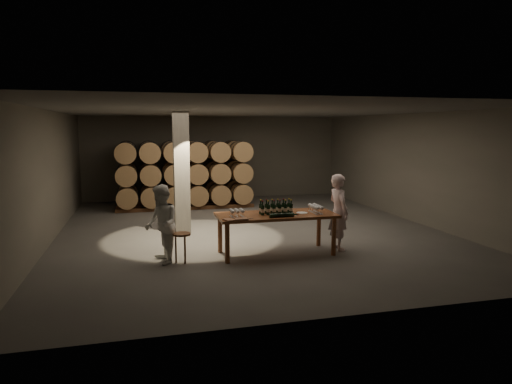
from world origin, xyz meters
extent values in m
plane|color=#565350|center=(0.00, 0.00, 0.00)|extent=(12.00, 12.00, 0.00)
plane|color=#605E59|center=(0.00, 0.00, 3.20)|extent=(12.00, 12.00, 0.00)
plane|color=#646055|center=(0.00, 6.00, 1.60)|extent=(10.00, 0.00, 10.00)
plane|color=#646055|center=(0.00, -6.00, 1.60)|extent=(10.00, 0.00, 10.00)
plane|color=#646055|center=(-5.00, 0.00, 1.60)|extent=(0.00, 12.00, 12.00)
plane|color=#646055|center=(5.00, 0.00, 1.60)|extent=(0.00, 12.00, 12.00)
cube|color=slate|center=(-1.80, 0.20, 1.60)|extent=(0.40, 0.40, 3.20)
cylinder|color=brown|center=(-1.18, -2.93, 0.42)|extent=(0.10, 0.10, 0.84)
cylinder|color=brown|center=(1.18, -2.93, 0.42)|extent=(0.10, 0.10, 0.84)
cylinder|color=brown|center=(-1.18, -2.07, 0.42)|extent=(0.10, 0.10, 0.84)
cylinder|color=brown|center=(1.18, -2.07, 0.42)|extent=(0.10, 0.10, 0.84)
cube|color=brown|center=(0.00, -2.50, 0.87)|extent=(2.60, 1.10, 0.06)
cube|color=brown|center=(-1.35, 4.90, 0.06)|extent=(4.70, 0.10, 0.12)
cube|color=brown|center=(-1.35, 5.50, 0.06)|extent=(4.70, 0.10, 0.12)
cylinder|color=#A97B4C|center=(-3.30, 5.20, 0.47)|extent=(0.70, 0.95, 0.70)
cylinder|color=black|center=(-3.30, 4.94, 0.47)|extent=(0.73, 0.04, 0.73)
cylinder|color=black|center=(-3.30, 5.46, 0.47)|extent=(0.73, 0.04, 0.73)
cylinder|color=#A97B4C|center=(-2.52, 5.20, 0.47)|extent=(0.70, 0.95, 0.70)
cylinder|color=black|center=(-2.52, 4.94, 0.47)|extent=(0.73, 0.04, 0.73)
cylinder|color=black|center=(-2.52, 5.46, 0.47)|extent=(0.73, 0.04, 0.73)
cylinder|color=#A97B4C|center=(-1.74, 5.20, 0.47)|extent=(0.70, 0.95, 0.70)
cylinder|color=black|center=(-1.74, 4.94, 0.47)|extent=(0.73, 0.04, 0.73)
cylinder|color=black|center=(-1.74, 5.46, 0.47)|extent=(0.73, 0.04, 0.73)
cylinder|color=#A97B4C|center=(-0.96, 5.20, 0.47)|extent=(0.70, 0.95, 0.70)
cylinder|color=black|center=(-0.96, 4.94, 0.47)|extent=(0.73, 0.04, 0.73)
cylinder|color=black|center=(-0.96, 5.46, 0.47)|extent=(0.73, 0.04, 0.73)
cylinder|color=#A97B4C|center=(-0.18, 5.20, 0.47)|extent=(0.70, 0.95, 0.70)
cylinder|color=black|center=(-0.18, 4.94, 0.47)|extent=(0.73, 0.04, 0.73)
cylinder|color=black|center=(-0.18, 5.46, 0.47)|extent=(0.73, 0.04, 0.73)
cylinder|color=#A97B4C|center=(0.60, 5.20, 0.47)|extent=(0.70, 0.95, 0.70)
cylinder|color=black|center=(0.60, 4.94, 0.47)|extent=(0.73, 0.04, 0.73)
cylinder|color=black|center=(0.60, 5.46, 0.47)|extent=(0.73, 0.04, 0.73)
cylinder|color=#A97B4C|center=(-3.30, 5.20, 1.21)|extent=(0.70, 0.95, 0.70)
cylinder|color=black|center=(-3.30, 4.94, 1.21)|extent=(0.73, 0.04, 0.73)
cylinder|color=black|center=(-3.30, 5.46, 1.21)|extent=(0.73, 0.04, 0.73)
cylinder|color=#A97B4C|center=(-2.52, 5.20, 1.21)|extent=(0.70, 0.95, 0.70)
cylinder|color=black|center=(-2.52, 4.94, 1.21)|extent=(0.73, 0.04, 0.73)
cylinder|color=black|center=(-2.52, 5.46, 1.21)|extent=(0.73, 0.04, 0.73)
cylinder|color=#A97B4C|center=(-1.74, 5.20, 1.21)|extent=(0.70, 0.95, 0.70)
cylinder|color=black|center=(-1.74, 4.94, 1.21)|extent=(0.73, 0.04, 0.73)
cylinder|color=black|center=(-1.74, 5.46, 1.21)|extent=(0.73, 0.04, 0.73)
cylinder|color=#A97B4C|center=(-0.96, 5.20, 1.21)|extent=(0.70, 0.95, 0.70)
cylinder|color=black|center=(-0.96, 4.94, 1.21)|extent=(0.73, 0.04, 0.73)
cylinder|color=black|center=(-0.96, 5.46, 1.21)|extent=(0.73, 0.04, 0.73)
cylinder|color=#A97B4C|center=(-0.18, 5.20, 1.21)|extent=(0.70, 0.95, 0.70)
cylinder|color=black|center=(-0.18, 4.94, 1.21)|extent=(0.73, 0.04, 0.73)
cylinder|color=black|center=(-0.18, 5.46, 1.21)|extent=(0.73, 0.04, 0.73)
cylinder|color=#A97B4C|center=(0.60, 5.20, 1.21)|extent=(0.70, 0.95, 0.70)
cylinder|color=black|center=(0.60, 4.94, 1.21)|extent=(0.73, 0.04, 0.73)
cylinder|color=black|center=(0.60, 5.46, 1.21)|extent=(0.73, 0.04, 0.73)
cylinder|color=#A97B4C|center=(-3.30, 5.20, 1.95)|extent=(0.70, 0.95, 0.70)
cylinder|color=black|center=(-3.30, 4.94, 1.95)|extent=(0.73, 0.04, 0.73)
cylinder|color=black|center=(-3.30, 5.46, 1.95)|extent=(0.73, 0.04, 0.73)
cylinder|color=#A97B4C|center=(-2.52, 5.20, 1.95)|extent=(0.70, 0.95, 0.70)
cylinder|color=black|center=(-2.52, 4.94, 1.95)|extent=(0.73, 0.04, 0.73)
cylinder|color=black|center=(-2.52, 5.46, 1.95)|extent=(0.73, 0.04, 0.73)
cylinder|color=#A97B4C|center=(-1.74, 5.20, 1.95)|extent=(0.70, 0.95, 0.70)
cylinder|color=black|center=(-1.74, 4.94, 1.95)|extent=(0.73, 0.04, 0.73)
cylinder|color=black|center=(-1.74, 5.46, 1.95)|extent=(0.73, 0.04, 0.73)
cylinder|color=#A97B4C|center=(-0.96, 5.20, 1.95)|extent=(0.70, 0.95, 0.70)
cylinder|color=black|center=(-0.96, 4.94, 1.95)|extent=(0.73, 0.04, 0.73)
cylinder|color=black|center=(-0.96, 5.46, 1.95)|extent=(0.73, 0.04, 0.73)
cylinder|color=#A97B4C|center=(-0.18, 5.20, 1.95)|extent=(0.70, 0.95, 0.70)
cylinder|color=black|center=(-0.18, 4.94, 1.95)|extent=(0.73, 0.04, 0.73)
cylinder|color=black|center=(-0.18, 5.46, 1.95)|extent=(0.73, 0.04, 0.73)
cylinder|color=#A97B4C|center=(0.60, 5.20, 1.95)|extent=(0.70, 0.95, 0.70)
cylinder|color=black|center=(0.60, 4.94, 1.95)|extent=(0.73, 0.04, 0.73)
cylinder|color=black|center=(0.60, 5.46, 1.95)|extent=(0.73, 0.04, 0.73)
cube|color=brown|center=(-1.35, 3.50, 0.06)|extent=(4.70, 0.10, 0.12)
cube|color=brown|center=(-1.35, 4.10, 0.06)|extent=(4.70, 0.10, 0.12)
cylinder|color=#A97B4C|center=(-3.30, 3.80, 0.47)|extent=(0.70, 0.95, 0.70)
cylinder|color=black|center=(-3.30, 3.54, 0.47)|extent=(0.73, 0.04, 0.73)
cylinder|color=black|center=(-3.30, 4.06, 0.47)|extent=(0.73, 0.04, 0.73)
cylinder|color=#A97B4C|center=(-2.52, 3.80, 0.47)|extent=(0.70, 0.95, 0.70)
cylinder|color=black|center=(-2.52, 3.54, 0.47)|extent=(0.73, 0.04, 0.73)
cylinder|color=black|center=(-2.52, 4.06, 0.47)|extent=(0.73, 0.04, 0.73)
cylinder|color=#A97B4C|center=(-1.74, 3.80, 0.47)|extent=(0.70, 0.95, 0.70)
cylinder|color=black|center=(-1.74, 3.54, 0.47)|extent=(0.73, 0.04, 0.73)
cylinder|color=black|center=(-1.74, 4.06, 0.47)|extent=(0.73, 0.04, 0.73)
cylinder|color=#A97B4C|center=(-0.96, 3.80, 0.47)|extent=(0.70, 0.95, 0.70)
cylinder|color=black|center=(-0.96, 3.54, 0.47)|extent=(0.73, 0.04, 0.73)
cylinder|color=black|center=(-0.96, 4.06, 0.47)|extent=(0.73, 0.04, 0.73)
cylinder|color=#A97B4C|center=(-0.18, 3.80, 0.47)|extent=(0.70, 0.95, 0.70)
cylinder|color=black|center=(-0.18, 3.54, 0.47)|extent=(0.73, 0.04, 0.73)
cylinder|color=black|center=(-0.18, 4.06, 0.47)|extent=(0.73, 0.04, 0.73)
cylinder|color=#A97B4C|center=(0.60, 3.80, 0.47)|extent=(0.70, 0.95, 0.70)
cylinder|color=black|center=(0.60, 3.54, 0.47)|extent=(0.73, 0.04, 0.73)
cylinder|color=black|center=(0.60, 4.06, 0.47)|extent=(0.73, 0.04, 0.73)
cylinder|color=#A97B4C|center=(-3.30, 3.80, 1.21)|extent=(0.70, 0.95, 0.70)
cylinder|color=black|center=(-3.30, 3.54, 1.21)|extent=(0.73, 0.04, 0.73)
cylinder|color=black|center=(-3.30, 4.06, 1.21)|extent=(0.73, 0.04, 0.73)
cylinder|color=#A97B4C|center=(-2.52, 3.80, 1.21)|extent=(0.70, 0.95, 0.70)
cylinder|color=black|center=(-2.52, 3.54, 1.21)|extent=(0.73, 0.04, 0.73)
cylinder|color=black|center=(-2.52, 4.06, 1.21)|extent=(0.73, 0.04, 0.73)
cylinder|color=#A97B4C|center=(-1.74, 3.80, 1.21)|extent=(0.70, 0.95, 0.70)
cylinder|color=black|center=(-1.74, 3.54, 1.21)|extent=(0.73, 0.04, 0.73)
cylinder|color=black|center=(-1.74, 4.06, 1.21)|extent=(0.73, 0.04, 0.73)
cylinder|color=#A97B4C|center=(-0.96, 3.80, 1.21)|extent=(0.70, 0.95, 0.70)
cylinder|color=black|center=(-0.96, 3.54, 1.21)|extent=(0.73, 0.04, 0.73)
cylinder|color=black|center=(-0.96, 4.06, 1.21)|extent=(0.73, 0.04, 0.73)
cylinder|color=#A97B4C|center=(-0.18, 3.80, 1.21)|extent=(0.70, 0.95, 0.70)
cylinder|color=black|center=(-0.18, 3.54, 1.21)|extent=(0.73, 0.04, 0.73)
cylinder|color=black|center=(-0.18, 4.06, 1.21)|extent=(0.73, 0.04, 0.73)
cylinder|color=#A97B4C|center=(0.60, 3.80, 1.21)|extent=(0.70, 0.95, 0.70)
cylinder|color=black|center=(0.60, 3.54, 1.21)|extent=(0.73, 0.04, 0.73)
cylinder|color=black|center=(0.60, 4.06, 1.21)|extent=(0.73, 0.04, 0.73)
cylinder|color=#A97B4C|center=(-3.30, 3.80, 1.95)|extent=(0.70, 0.95, 0.70)
cylinder|color=black|center=(-3.30, 3.54, 1.95)|extent=(0.73, 0.04, 0.73)
cylinder|color=black|center=(-3.30, 4.06, 1.95)|extent=(0.73, 0.04, 0.73)
cylinder|color=#A97B4C|center=(-2.52, 3.80, 1.95)|extent=(0.70, 0.95, 0.70)
cylinder|color=black|center=(-2.52, 3.54, 1.95)|extent=(0.73, 0.04, 0.73)
cylinder|color=black|center=(-2.52, 4.06, 1.95)|extent=(0.73, 0.04, 0.73)
cylinder|color=#A97B4C|center=(-1.74, 3.80, 1.95)|extent=(0.70, 0.95, 0.70)
cylinder|color=black|center=(-1.74, 3.54, 1.95)|extent=(0.73, 0.04, 0.73)
cylinder|color=black|center=(-1.74, 4.06, 1.95)|extent=(0.73, 0.04, 0.73)
cylinder|color=#A97B4C|center=(-0.96, 3.80, 1.95)|extent=(0.70, 0.95, 0.70)
cylinder|color=black|center=(-0.96, 3.54, 1.95)|extent=(0.73, 0.04, 0.73)
cylinder|color=black|center=(-0.96, 4.06, 1.95)|extent=(0.73, 0.04, 0.73)
cylinder|color=#A97B4C|center=(-0.18, 3.80, 1.95)|extent=(0.70, 0.95, 0.70)
cylinder|color=black|center=(-0.18, 3.54, 1.95)|extent=(0.73, 0.04, 0.73)
cylinder|color=black|center=(-0.18, 4.06, 1.95)|extent=(0.73, 0.04, 0.73)
cylinder|color=#A97B4C|center=(0.60, 3.80, 1.95)|extent=(0.70, 0.95, 0.70)
cylinder|color=black|center=(0.60, 3.54, 1.95)|extent=(0.73, 0.04, 0.73)
cylinder|color=black|center=(0.60, 4.06, 1.95)|extent=(0.73, 0.04, 0.73)
cylinder|color=black|center=(-0.34, -2.57, 1.01)|extent=(0.08, 0.08, 0.22)
cylinder|color=silver|center=(-0.34, -2.57, 1.00)|extent=(0.08, 0.08, 0.07)
cylinder|color=black|center=(-0.34, -2.57, 1.16)|extent=(0.03, 0.03, 0.09)
cylinder|color=gold|center=(-0.34, -2.57, 1.21)|extent=(0.03, 0.03, 0.02)
cylinder|color=black|center=(-0.34, -2.42, 1.01)|extent=(0.08, 0.08, 0.22)
cylinder|color=silver|center=(-0.34, -2.42, 1.00)|extent=(0.08, 0.08, 0.07)
cylinder|color=black|center=(-0.34, -2.42, 1.16)|extent=(0.03, 0.03, 0.09)
cylinder|color=maroon|center=(-0.34, -2.42, 1.21)|extent=(0.03, 0.03, 0.02)
cylinder|color=black|center=(-0.21, -2.57, 1.01)|extent=(0.08, 0.08, 0.22)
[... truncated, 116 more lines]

